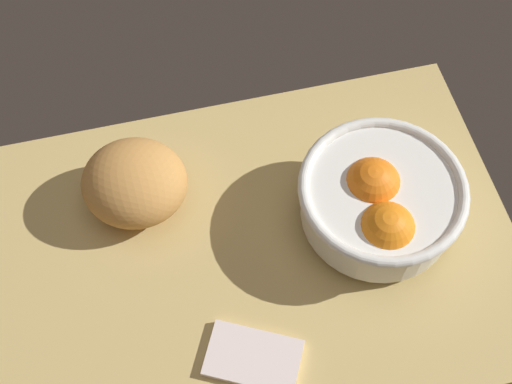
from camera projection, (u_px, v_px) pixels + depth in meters
ground_plane at (229, 259)px, 98.98cm from camera, size 82.31×52.10×3.00cm
fruit_bowl at (380, 201)px, 95.25cm from camera, size 23.28×23.28×10.96cm
bread_loaf at (135, 183)px, 97.71cm from camera, size 18.55×17.88×9.98cm
napkin_folded at (257, 357)px, 89.88cm from camera, size 14.23×12.19×1.07cm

